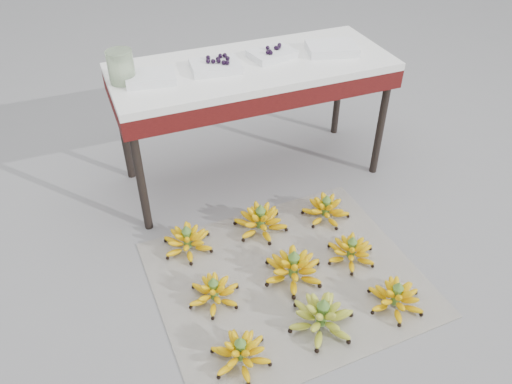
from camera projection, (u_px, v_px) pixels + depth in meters
name	position (u px, v px, depth m)	size (l,w,h in m)	color
ground	(314.00, 283.00, 2.42)	(60.00, 60.00, 0.00)	slate
newspaper_mat	(287.00, 278.00, 2.44)	(1.25, 1.05, 0.01)	beige
bunch_front_left	(241.00, 353.00, 2.05)	(0.32, 0.32, 0.15)	#FEC800
bunch_front_center	(322.00, 317.00, 2.18)	(0.38, 0.38, 0.18)	#9CB734
bunch_front_right	(396.00, 297.00, 2.27)	(0.31, 0.31, 0.16)	#FEC800
bunch_mid_left	(214.00, 292.00, 2.30)	(0.26, 0.26, 0.15)	#FEC800
bunch_mid_center	(293.00, 268.00, 2.40)	(0.30, 0.30, 0.18)	#FEC800
bunch_mid_right	(351.00, 251.00, 2.51)	(0.30, 0.30, 0.15)	#FEC800
bunch_back_left	(188.00, 241.00, 2.56)	(0.28, 0.28, 0.16)	#FEC800
bunch_back_center	(261.00, 221.00, 2.67)	(0.32, 0.32, 0.18)	#FEC800
bunch_back_right	(326.00, 210.00, 2.76)	(0.29, 0.29, 0.16)	#FEC800
vendor_table	(253.00, 78.00, 2.72)	(1.52, 0.61, 0.73)	black
tray_far_left	(151.00, 78.00, 2.49)	(0.27, 0.21, 0.04)	white
tray_left	(216.00, 66.00, 2.59)	(0.27, 0.21, 0.06)	white
tray_right	(272.00, 54.00, 2.72)	(0.27, 0.21, 0.06)	white
tray_far_right	(332.00, 48.00, 2.77)	(0.31, 0.26, 0.04)	white
glass_jar	(121.00, 67.00, 2.44)	(0.13, 0.13, 0.16)	#B6CFA4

